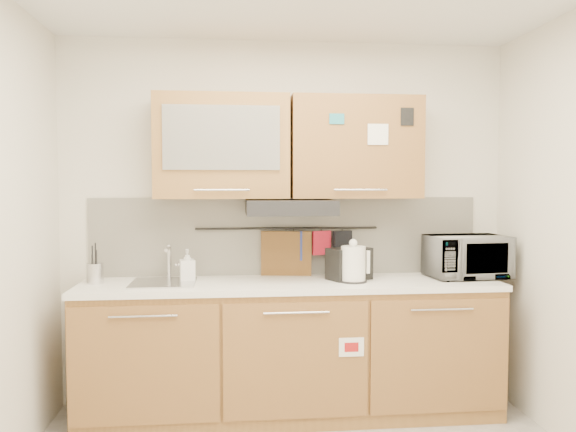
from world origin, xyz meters
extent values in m
plane|color=silver|center=(0.00, 1.50, 1.30)|extent=(3.20, 0.00, 3.20)
cube|color=#AE7C3D|center=(0.00, 1.20, 0.44)|extent=(2.80, 0.60, 0.88)
cube|color=black|center=(0.00, 1.20, 0.05)|extent=(2.80, 0.54, 0.10)
cube|color=brown|center=(-0.93, 0.89, 0.47)|extent=(0.91, 0.02, 0.74)
cylinder|color=silver|center=(-0.93, 0.86, 0.78)|extent=(0.41, 0.01, 0.01)
cube|color=brown|center=(0.00, 0.89, 0.47)|extent=(0.91, 0.02, 0.74)
cylinder|color=silver|center=(0.00, 0.86, 0.78)|extent=(0.41, 0.01, 0.01)
cube|color=brown|center=(0.93, 0.89, 0.47)|extent=(0.91, 0.02, 0.74)
cylinder|color=silver|center=(0.93, 0.86, 0.78)|extent=(0.41, 0.01, 0.01)
cube|color=white|center=(0.00, 1.19, 0.90)|extent=(2.82, 0.62, 0.04)
cube|color=silver|center=(0.00, 1.49, 1.20)|extent=(2.80, 0.02, 0.56)
cube|color=#AE7C3D|center=(-0.46, 1.32, 1.83)|extent=(0.90, 0.35, 0.70)
cube|color=silver|center=(-0.46, 1.14, 1.88)|extent=(0.76, 0.02, 0.42)
cube|color=brown|center=(0.46, 1.32, 1.83)|extent=(0.90, 0.35, 0.70)
cube|color=white|center=(0.58, 1.14, 1.91)|extent=(0.14, 0.00, 0.14)
cube|color=black|center=(0.00, 1.25, 1.42)|extent=(0.60, 0.46, 0.10)
cube|color=silver|center=(-0.85, 1.20, 0.92)|extent=(0.42, 0.40, 0.03)
cylinder|color=silver|center=(-0.83, 1.36, 1.04)|extent=(0.03, 0.03, 0.24)
cylinder|color=silver|center=(-0.83, 1.28, 1.14)|extent=(0.02, 0.18, 0.02)
cylinder|color=black|center=(0.00, 1.45, 1.26)|extent=(1.30, 0.02, 0.02)
cylinder|color=silver|center=(-1.30, 1.24, 0.99)|extent=(0.12, 0.12, 0.13)
cylinder|color=black|center=(-1.32, 1.25, 1.05)|extent=(0.01, 0.01, 0.25)
cylinder|color=black|center=(-1.29, 1.23, 1.03)|extent=(0.01, 0.01, 0.22)
cylinder|color=black|center=(-1.30, 1.26, 1.05)|extent=(0.01, 0.01, 0.27)
cylinder|color=black|center=(-1.31, 1.22, 1.02)|extent=(0.01, 0.01, 0.20)
cylinder|color=white|center=(0.41, 1.13, 1.04)|extent=(0.19, 0.19, 0.24)
sphere|color=white|center=(0.41, 1.13, 1.18)|extent=(0.05, 0.05, 0.05)
cube|color=white|center=(0.52, 1.14, 1.05)|extent=(0.03, 0.04, 0.15)
cylinder|color=black|center=(0.41, 1.13, 0.93)|extent=(0.19, 0.19, 0.01)
cube|color=black|center=(0.41, 1.23, 1.03)|extent=(0.33, 0.28, 0.22)
cube|color=black|center=(0.36, 1.21, 1.13)|extent=(0.13, 0.15, 0.01)
cube|color=black|center=(0.45, 1.25, 1.13)|extent=(0.13, 0.15, 0.01)
imported|color=#999999|center=(1.25, 1.23, 1.07)|extent=(0.56, 0.41, 0.30)
imported|color=#999999|center=(-0.70, 1.26, 1.03)|extent=(0.11, 0.12, 0.22)
cube|color=brown|center=(-0.01, 1.44, 1.02)|extent=(0.36, 0.08, 0.45)
cube|color=navy|center=(0.05, 1.44, 1.14)|extent=(0.13, 0.06, 0.21)
cube|color=black|center=(0.40, 1.44, 1.13)|extent=(0.14, 0.08, 0.22)
cube|color=red|center=(0.25, 1.44, 1.15)|extent=(0.14, 0.06, 0.17)
camera|label=1|loc=(-0.40, -2.55, 1.58)|focal=35.00mm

